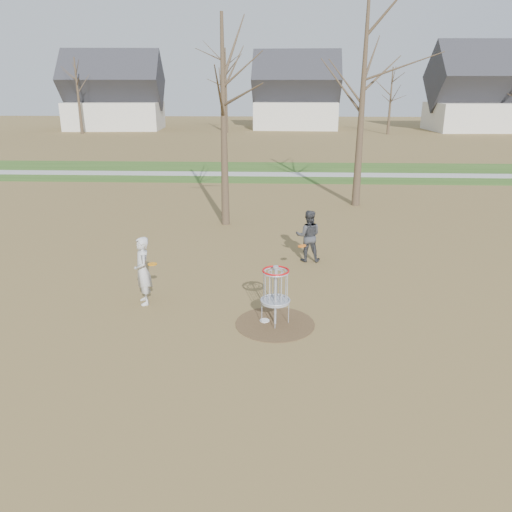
% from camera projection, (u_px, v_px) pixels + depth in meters
% --- Properties ---
extents(ground, '(160.00, 160.00, 0.00)m').
position_uv_depth(ground, '(275.00, 324.00, 11.26)').
color(ground, brown).
rests_on(ground, ground).
extents(green_band, '(160.00, 8.00, 0.01)m').
position_uv_depth(green_band, '(278.00, 172.00, 31.10)').
color(green_band, '#2D5119').
rests_on(green_band, ground).
extents(footpath, '(160.00, 1.50, 0.01)m').
position_uv_depth(footpath, '(278.00, 174.00, 30.15)').
color(footpath, '#9E9E99').
rests_on(footpath, green_band).
extents(dirt_circle, '(1.80, 1.80, 0.01)m').
position_uv_depth(dirt_circle, '(275.00, 324.00, 11.26)').
color(dirt_circle, '#47331E').
rests_on(dirt_circle, ground).
extents(player_standing, '(0.61, 0.73, 1.69)m').
position_uv_depth(player_standing, '(143.00, 271.00, 12.07)').
color(player_standing, silver).
rests_on(player_standing, ground).
extents(player_throwing, '(0.79, 0.63, 1.58)m').
position_uv_depth(player_throwing, '(308.00, 236.00, 15.08)').
color(player_throwing, '#36373B').
rests_on(player_throwing, ground).
extents(disc_grounded, '(0.22, 0.22, 0.02)m').
position_uv_depth(disc_grounded, '(265.00, 320.00, 11.37)').
color(disc_grounded, white).
rests_on(disc_grounded, dirt_circle).
extents(discs_in_play, '(3.86, 2.09, 0.13)m').
position_uv_depth(discs_in_play, '(236.00, 254.00, 12.73)').
color(discs_in_play, orange).
rests_on(discs_in_play, ground).
extents(disc_golf_basket, '(0.64, 0.64, 1.35)m').
position_uv_depth(disc_golf_basket, '(276.00, 286.00, 10.96)').
color(disc_golf_basket, '#9EA3AD').
rests_on(disc_golf_basket, ground).
extents(bare_trees, '(52.62, 44.98, 9.00)m').
position_uv_depth(bare_trees, '(300.00, 83.00, 43.27)').
color(bare_trees, '#382B1E').
rests_on(bare_trees, ground).
extents(houses_row, '(56.51, 10.01, 7.26)m').
position_uv_depth(houses_row, '(316.00, 99.00, 59.60)').
color(houses_row, silver).
rests_on(houses_row, ground).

